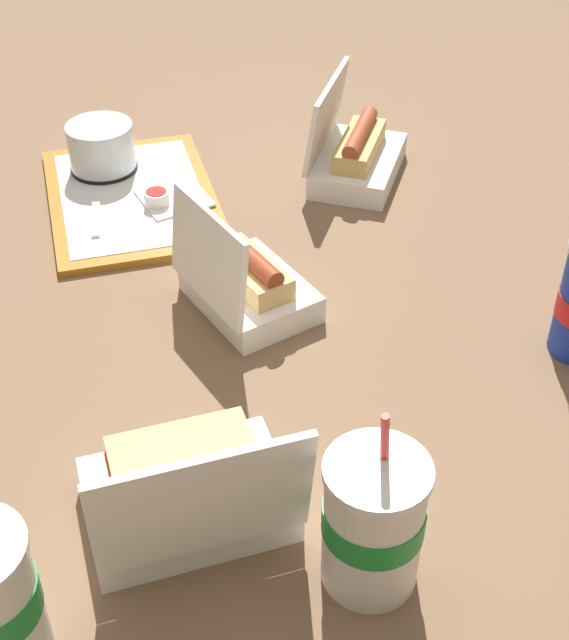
{
  "coord_description": "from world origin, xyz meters",
  "views": [
    {
      "loc": [
        -0.87,
        0.27,
        0.75
      ],
      "look_at": [
        -0.04,
        -0.01,
        0.05
      ],
      "focal_mm": 50.0,
      "sensor_mm": 36.0,
      "label": 1
    }
  ],
  "objects_px": {
    "ketchup_cup": "(157,198)",
    "cake_container": "(102,148)",
    "clamshell_sandwich_front": "(188,490)",
    "plastic_fork": "(96,217)",
    "clamshell_hotdog_back": "(355,154)",
    "soda_cup_front": "(373,522)",
    "clamshell_hotdog_right": "(245,283)",
    "food_tray": "(132,198)"
  },
  "relations": [
    {
      "from": "ketchup_cup",
      "to": "clamshell_hotdog_right",
      "type": "height_order",
      "value": "clamshell_hotdog_right"
    },
    {
      "from": "clamshell_hotdog_back",
      "to": "plastic_fork",
      "type": "bearing_deg",
      "value": 92.74
    },
    {
      "from": "clamshell_hotdog_right",
      "to": "soda_cup_front",
      "type": "xyz_separation_m",
      "value": [
        -0.45,
        0.01,
        0.04
      ]
    },
    {
      "from": "ketchup_cup",
      "to": "clamshell_hotdog_right",
      "type": "xyz_separation_m",
      "value": [
        -0.28,
        -0.06,
        0.01
      ]
    },
    {
      "from": "plastic_fork",
      "to": "clamshell_sandwich_front",
      "type": "height_order",
      "value": "clamshell_sandwich_front"
    },
    {
      "from": "food_tray",
      "to": "clamshell_hotdog_back",
      "type": "relative_size",
      "value": 1.59
    },
    {
      "from": "plastic_fork",
      "to": "ketchup_cup",
      "type": "bearing_deg",
      "value": -75.09
    },
    {
      "from": "food_tray",
      "to": "soda_cup_front",
      "type": "bearing_deg",
      "value": -173.48
    },
    {
      "from": "clamshell_hotdog_back",
      "to": "clamshell_hotdog_right",
      "type": "bearing_deg",
      "value": 136.53
    },
    {
      "from": "food_tray",
      "to": "plastic_fork",
      "type": "height_order",
      "value": "plastic_fork"
    },
    {
      "from": "plastic_fork",
      "to": "clamshell_sandwich_front",
      "type": "distance_m",
      "value": 0.6
    },
    {
      "from": "clamshell_hotdog_back",
      "to": "soda_cup_front",
      "type": "xyz_separation_m",
      "value": [
        -0.74,
        0.28,
        0.04
      ]
    },
    {
      "from": "cake_container",
      "to": "clamshell_hotdog_right",
      "type": "xyz_separation_m",
      "value": [
        -0.42,
        -0.12,
        -0.01
      ]
    },
    {
      "from": "clamshell_hotdog_back",
      "to": "soda_cup_front",
      "type": "height_order",
      "value": "soda_cup_front"
    },
    {
      "from": "clamshell_hotdog_back",
      "to": "clamshell_sandwich_front",
      "type": "relative_size",
      "value": 1.15
    },
    {
      "from": "cake_container",
      "to": "clamshell_sandwich_front",
      "type": "bearing_deg",
      "value": 177.36
    },
    {
      "from": "food_tray",
      "to": "ketchup_cup",
      "type": "distance_m",
      "value": 0.06
    },
    {
      "from": "food_tray",
      "to": "clamshell_hotdog_back",
      "type": "bearing_deg",
      "value": -95.28
    },
    {
      "from": "soda_cup_front",
      "to": "cake_container",
      "type": "bearing_deg",
      "value": 7.57
    },
    {
      "from": "ketchup_cup",
      "to": "plastic_fork",
      "type": "xyz_separation_m",
      "value": [
        -0.01,
        0.1,
        -0.01
      ]
    },
    {
      "from": "food_tray",
      "to": "clamshell_hotdog_right",
      "type": "bearing_deg",
      "value": -163.67
    },
    {
      "from": "plastic_fork",
      "to": "clamshell_hotdog_back",
      "type": "distance_m",
      "value": 0.44
    },
    {
      "from": "clamshell_hotdog_right",
      "to": "plastic_fork",
      "type": "bearing_deg",
      "value": 30.84
    },
    {
      "from": "clamshell_hotdog_back",
      "to": "clamshell_hotdog_right",
      "type": "xyz_separation_m",
      "value": [
        -0.29,
        0.27,
        0.0
      ]
    },
    {
      "from": "cake_container",
      "to": "clamshell_sandwich_front",
      "type": "relative_size",
      "value": 0.53
    },
    {
      "from": "plastic_fork",
      "to": "clamshell_sandwich_front",
      "type": "bearing_deg",
      "value": -170.31
    },
    {
      "from": "ketchup_cup",
      "to": "clamshell_hotdog_back",
      "type": "bearing_deg",
      "value": -88.09
    },
    {
      "from": "clamshell_hotdog_back",
      "to": "clamshell_sandwich_front",
      "type": "xyz_separation_m",
      "value": [
        -0.62,
        0.43,
        0.0
      ]
    },
    {
      "from": "clamshell_hotdog_back",
      "to": "soda_cup_front",
      "type": "bearing_deg",
      "value": 159.22
    },
    {
      "from": "food_tray",
      "to": "clamshell_sandwich_front",
      "type": "distance_m",
      "value": 0.66
    },
    {
      "from": "ketchup_cup",
      "to": "cake_container",
      "type": "bearing_deg",
      "value": 22.8
    },
    {
      "from": "ketchup_cup",
      "to": "clamshell_sandwich_front",
      "type": "height_order",
      "value": "clamshell_sandwich_front"
    },
    {
      "from": "food_tray",
      "to": "plastic_fork",
      "type": "relative_size",
      "value": 3.48
    },
    {
      "from": "clamshell_hotdog_right",
      "to": "soda_cup_front",
      "type": "height_order",
      "value": "soda_cup_front"
    },
    {
      "from": "cake_container",
      "to": "soda_cup_front",
      "type": "relative_size",
      "value": 0.52
    },
    {
      "from": "ketchup_cup",
      "to": "clamshell_sandwich_front",
      "type": "xyz_separation_m",
      "value": [
        -0.61,
        0.09,
        0.02
      ]
    },
    {
      "from": "clamshell_hotdog_back",
      "to": "food_tray",
      "type": "bearing_deg",
      "value": 84.72
    },
    {
      "from": "cake_container",
      "to": "plastic_fork",
      "type": "relative_size",
      "value": 1.01
    },
    {
      "from": "cake_container",
      "to": "food_tray",
      "type": "bearing_deg",
      "value": -164.23
    },
    {
      "from": "ketchup_cup",
      "to": "clamshell_hotdog_back",
      "type": "height_order",
      "value": "clamshell_hotdog_back"
    },
    {
      "from": "clamshell_sandwich_front",
      "to": "soda_cup_front",
      "type": "distance_m",
      "value": 0.2
    },
    {
      "from": "plastic_fork",
      "to": "soda_cup_front",
      "type": "bearing_deg",
      "value": -158.56
    }
  ]
}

